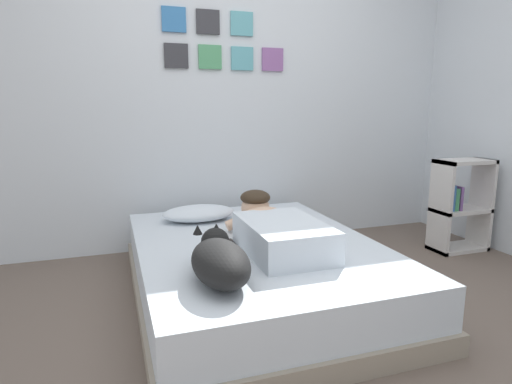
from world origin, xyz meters
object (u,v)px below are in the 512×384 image
object	(u,v)px
pillow	(199,213)
coffee_cup	(257,215)
dog	(220,260)
bookshelf	(459,205)
cell_phone	(229,243)
person_lying	(275,228)
bed	(256,269)

from	to	relation	value
pillow	coffee_cup	xyz separation A→B (m)	(0.40, -0.13, -0.02)
dog	bookshelf	bearing A→B (deg)	20.30
pillow	coffee_cup	size ratio (longest dim) A/B	4.16
coffee_cup	cell_phone	world-z (taller)	coffee_cup
person_lying	bookshelf	world-z (taller)	bookshelf
coffee_cup	bed	bearing A→B (deg)	-109.30
person_lying	coffee_cup	bearing A→B (deg)	81.74
bed	cell_phone	size ratio (longest dim) A/B	14.02
person_lying	bookshelf	xyz separation A→B (m)	(1.76, 0.40, -0.08)
bed	cell_phone	xyz separation A→B (m)	(-0.17, 0.02, 0.18)
bed	cell_phone	world-z (taller)	cell_phone
dog	coffee_cup	size ratio (longest dim) A/B	4.60
coffee_cup	bookshelf	xyz separation A→B (m)	(1.68, -0.18, -0.01)
bookshelf	person_lying	bearing A→B (deg)	-167.33
cell_phone	coffee_cup	bearing A→B (deg)	53.96
dog	cell_phone	size ratio (longest dim) A/B	4.11
person_lying	dog	distance (m)	0.61
bed	dog	bearing A→B (deg)	-124.57
cell_phone	bookshelf	world-z (taller)	bookshelf
bed	person_lying	xyz separation A→B (m)	(0.08, -0.10, 0.28)
coffee_cup	bookshelf	distance (m)	1.69
pillow	dog	xyz separation A→B (m)	(-0.12, -1.13, 0.05)
pillow	person_lying	xyz separation A→B (m)	(0.32, -0.71, 0.05)
bed	coffee_cup	size ratio (longest dim) A/B	15.70
pillow	bookshelf	distance (m)	2.11
cell_phone	pillow	bearing A→B (deg)	96.37
dog	pillow	bearing A→B (deg)	83.76
dog	bookshelf	xyz separation A→B (m)	(2.20, 0.82, -0.07)
bed	pillow	xyz separation A→B (m)	(-0.23, 0.61, 0.23)
pillow	person_lying	world-z (taller)	person_lying
person_lying	dog	xyz separation A→B (m)	(-0.44, -0.42, -0.00)
dog	coffee_cup	distance (m)	1.13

